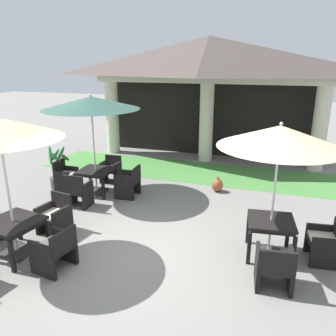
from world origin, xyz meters
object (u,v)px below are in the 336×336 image
(patio_chair_mid_right_north, at_px, (55,216))
(potted_palm_left_edge, at_px, (59,176))
(patio_chair_near_foreground_north, at_px, (111,170))
(terracotta_urn, at_px, (217,185))
(patio_umbrella_near_foreground, at_px, (91,104))
(patio_table_mid_right, at_px, (13,225))
(patio_chair_mid_left_south, at_px, (275,266))
(patio_table_near_foreground, at_px, (96,173))
(patio_umbrella_mid_left, at_px, (280,137))
(patio_table_mid_left, at_px, (271,225))
(patio_chair_near_foreground_south, at_px, (78,191))
(patio_chair_mid_left_east, at_px, (325,242))
(patio_chair_mid_right_east, at_px, (55,249))
(patio_chair_near_foreground_east, at_px, (129,182))
(patio_chair_near_foreground_west, at_px, (65,176))

(patio_chair_mid_right_north, height_order, potted_palm_left_edge, potted_palm_left_edge)
(patio_chair_near_foreground_north, height_order, terracotta_urn, patio_chair_near_foreground_north)
(patio_umbrella_near_foreground, xyz_separation_m, patio_table_mid_right, (0.17, -3.39, -1.93))
(patio_chair_mid_left_south, bearing_deg, patio_chair_near_foreground_north, 136.03)
(patio_table_near_foreground, distance_m, patio_umbrella_mid_left, 5.49)
(patio_table_mid_left, height_order, patio_umbrella_mid_left, patio_umbrella_mid_left)
(patio_chair_near_foreground_south, bearing_deg, patio_umbrella_near_foreground, 90.00)
(patio_chair_mid_left_east, bearing_deg, patio_umbrella_near_foreground, 67.03)
(potted_palm_left_edge, bearing_deg, patio_chair_mid_right_east, -55.07)
(potted_palm_left_edge, bearing_deg, patio_chair_mid_left_east, -13.55)
(patio_chair_mid_left_south, height_order, patio_chair_mid_left_east, patio_chair_mid_left_south)
(patio_chair_mid_left_south, xyz_separation_m, patio_chair_mid_right_east, (-3.78, -0.71, 0.00))
(patio_chair_near_foreground_south, height_order, patio_chair_mid_right_east, patio_chair_near_foreground_south)
(patio_chair_mid_right_north, bearing_deg, patio_table_near_foreground, -73.44)
(patio_chair_near_foreground_north, relative_size, patio_chair_near_foreground_east, 0.93)
(patio_chair_near_foreground_west, bearing_deg, patio_chair_near_foreground_east, 90.00)
(patio_umbrella_near_foreground, height_order, patio_chair_near_foreground_west, patio_umbrella_near_foreground)
(patio_chair_near_foreground_south, height_order, potted_palm_left_edge, potted_palm_left_edge)
(patio_table_mid_right, bearing_deg, patio_table_mid_left, 18.38)
(patio_chair_near_foreground_east, relative_size, patio_table_mid_right, 0.82)
(patio_umbrella_near_foreground, distance_m, patio_chair_mid_right_east, 4.32)
(patio_chair_near_foreground_north, distance_m, patio_umbrella_mid_left, 6.01)
(patio_chair_near_foreground_west, distance_m, potted_palm_left_edge, 0.29)
(patio_chair_near_foreground_west, relative_size, patio_chair_mid_left_east, 1.10)
(patio_chair_near_foreground_west, relative_size, patio_chair_mid_right_east, 1.08)
(patio_chair_mid_left_east, distance_m, patio_table_mid_right, 5.94)
(patio_chair_near_foreground_east, xyz_separation_m, patio_chair_mid_left_south, (3.99, -2.88, -0.02))
(patio_chair_near_foreground_north, distance_m, patio_chair_mid_left_south, 6.33)
(patio_umbrella_mid_left, bearing_deg, patio_table_mid_left, 26.57)
(patio_umbrella_near_foreground, distance_m, patio_table_mid_right, 3.90)
(patio_chair_near_foreground_south, relative_size, patio_chair_mid_left_south, 1.12)
(patio_chair_mid_right_east, bearing_deg, patio_umbrella_mid_left, -56.34)
(patio_chair_near_foreground_north, xyz_separation_m, patio_chair_near_foreground_east, (1.05, -0.95, 0.03))
(patio_chair_mid_left_east, bearing_deg, patio_chair_near_foreground_west, 69.70)
(patio_umbrella_near_foreground, bearing_deg, patio_chair_mid_left_east, -16.23)
(patio_chair_near_foreground_south, relative_size, patio_chair_mid_right_north, 1.07)
(patio_umbrella_mid_left, bearing_deg, patio_chair_mid_right_north, -173.40)
(patio_chair_near_foreground_west, relative_size, patio_table_mid_left, 0.94)
(patio_table_near_foreground, height_order, patio_chair_mid_right_north, patio_chair_mid_right_north)
(patio_chair_near_foreground_south, bearing_deg, patio_chair_near_foreground_west, 134.98)
(patio_table_near_foreground, relative_size, patio_umbrella_near_foreground, 0.34)
(patio_table_mid_left, xyz_separation_m, patio_chair_mid_right_north, (-4.54, -0.52, -0.26))
(patio_chair_mid_left_east, distance_m, potted_palm_left_edge, 7.35)
(patio_chair_mid_right_east, xyz_separation_m, patio_chair_mid_right_north, (-0.88, 1.19, -0.01))
(patio_chair_near_foreground_west, xyz_separation_m, patio_table_mid_right, (1.18, -3.34, 0.22))
(patio_chair_near_foreground_east, bearing_deg, patio_chair_near_foreground_west, 90.00)
(patio_chair_mid_right_east, bearing_deg, patio_umbrella_near_foreground, 27.37)
(patio_chair_mid_left_south, bearing_deg, patio_table_mid_right, 179.87)
(patio_chair_mid_left_east, bearing_deg, patio_chair_mid_right_east, 104.72)
(patio_table_near_foreground, distance_m, patio_table_mid_left, 5.20)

